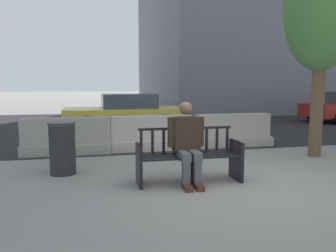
{
  "coord_description": "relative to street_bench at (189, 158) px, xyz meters",
  "views": [
    {
      "loc": [
        -2.21,
        -4.66,
        1.56
      ],
      "look_at": [
        -0.68,
        1.84,
        0.75
      ],
      "focal_mm": 35.0,
      "sensor_mm": 36.0,
      "label": 1
    }
  ],
  "objects": [
    {
      "name": "jersey_barrier_centre",
      "position": [
        -0.09,
        2.88,
        -0.06
      ],
      "size": [
        2.01,
        0.71,
        0.84
      ],
      "color": "#ADA89E",
      "rests_on": "ground"
    },
    {
      "name": "street_asphalt",
      "position": [
        0.68,
        8.34,
        -0.39
      ],
      "size": [
        120.0,
        12.0,
        0.01
      ],
      "primitive_type": "cube",
      "color": "black",
      "rests_on": "ground"
    },
    {
      "name": "seated_person",
      "position": [
        -0.05,
        -0.06,
        0.29
      ],
      "size": [
        0.58,
        0.73,
        1.31
      ],
      "color": "#2D2319",
      "rests_on": "ground"
    },
    {
      "name": "car_taxi_near",
      "position": [
        -0.38,
        6.31,
        0.25
      ],
      "size": [
        4.06,
        1.89,
        1.3
      ],
      "color": "#DBC64C",
      "rests_on": "ground"
    },
    {
      "name": "jersey_barrier_left",
      "position": [
        -2.1,
        2.84,
        -0.06
      ],
      "size": [
        2.01,
        0.7,
        0.84
      ],
      "color": "gray",
      "rests_on": "ground"
    },
    {
      "name": "jersey_barrier_right",
      "position": [
        2.11,
        2.92,
        -0.06
      ],
      "size": [
        2.0,
        0.69,
        0.84
      ],
      "color": "#9E998E",
      "rests_on": "ground"
    },
    {
      "name": "trash_bin",
      "position": [
        -2.05,
        0.99,
        0.07
      ],
      "size": [
        0.47,
        0.47,
        0.93
      ],
      "color": "#232326",
      "rests_on": "ground"
    },
    {
      "name": "street_tree",
      "position": [
        3.34,
        1.26,
        2.82
      ],
      "size": [
        1.6,
        1.6,
        4.64
      ],
      "color": "brown",
      "rests_on": "ground"
    },
    {
      "name": "street_bench",
      "position": [
        0.0,
        0.0,
        0.0
      ],
      "size": [
        1.7,
        0.56,
        0.88
      ],
      "color": "black",
      "rests_on": "ground"
    },
    {
      "name": "ground_plane",
      "position": [
        0.68,
        -0.36,
        -0.4
      ],
      "size": [
        200.0,
        200.0,
        0.0
      ],
      "primitive_type": "plane",
      "color": "gray"
    }
  ]
}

